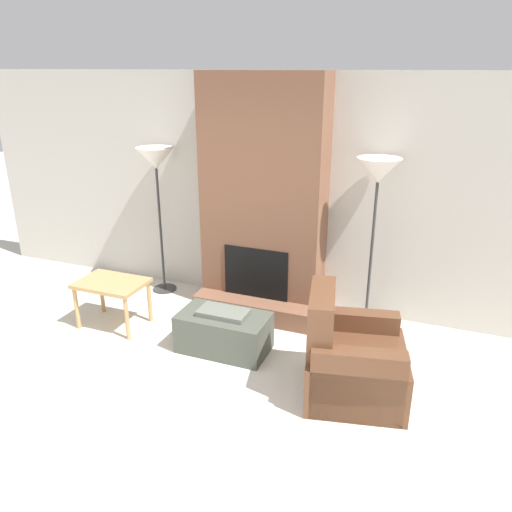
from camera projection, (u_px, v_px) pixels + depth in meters
The scene contains 8 objects.
ground_plane at pixel (140, 451), 3.65m from camera, with size 24.00×24.00×0.00m, color beige.
wall_back at pixel (271, 193), 5.62m from camera, with size 7.84×0.06×2.60m, color #BCB7AD.
fireplace at pixel (263, 203), 5.41m from camera, with size 1.34×0.70×2.60m.
ottoman at pixel (224, 332), 4.88m from camera, with size 0.88×0.48×0.43m.
armchair at pixel (348, 362), 4.20m from camera, with size 0.97×0.98×0.94m.
side_table at pixel (112, 288), 5.28m from camera, with size 0.71×0.50×0.51m.
floor_lamp_left at pixel (156, 165), 5.73m from camera, with size 0.44×0.44×1.77m.
floor_lamp_right at pixel (378, 178), 4.86m from camera, with size 0.44×0.44×1.81m.
Camera 1 is at (1.85, -2.39, 2.63)m, focal length 35.00 mm.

